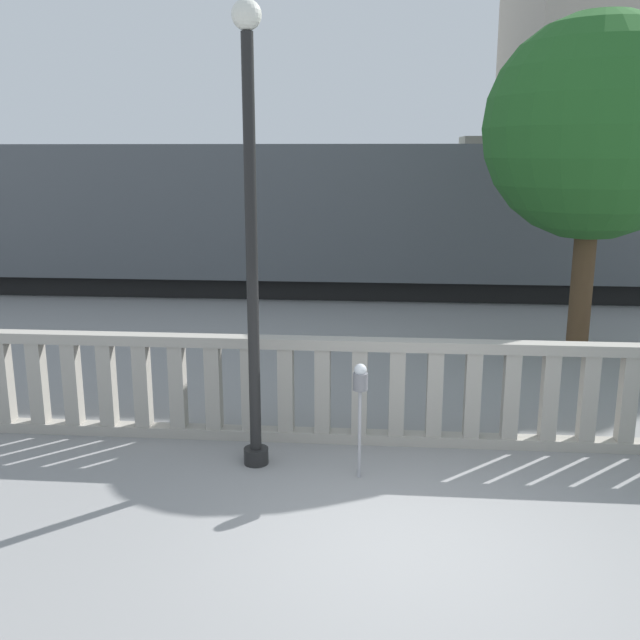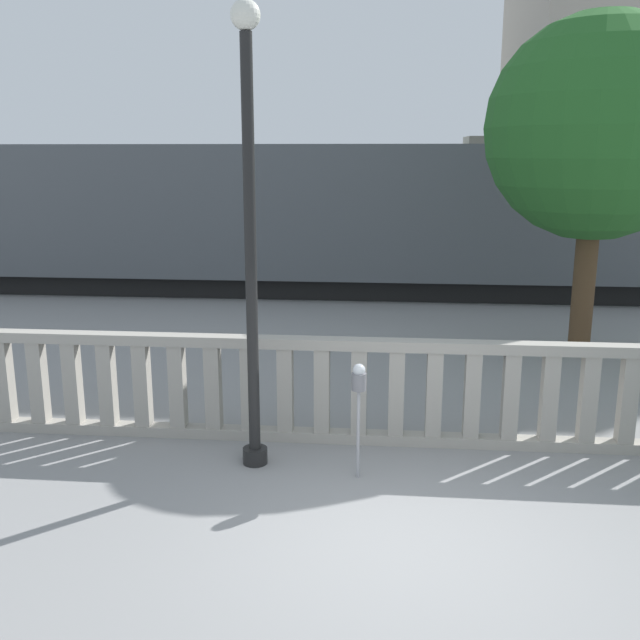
# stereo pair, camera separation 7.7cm
# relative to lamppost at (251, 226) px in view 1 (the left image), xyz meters

# --- Properties ---
(ground_plane) EXTENTS (160.00, 160.00, 0.00)m
(ground_plane) POSITION_rel_lamppost_xyz_m (1.74, -1.69, -2.94)
(ground_plane) COLOR gray
(balustrade) EXTENTS (16.25, 0.24, 1.42)m
(balustrade) POSITION_rel_lamppost_xyz_m (1.74, 0.79, -2.23)
(balustrade) COLOR #9E998E
(balustrade) RESTS_ON ground
(lamppost) EXTENTS (0.33, 0.33, 5.38)m
(lamppost) POSITION_rel_lamppost_xyz_m (0.00, 0.00, 0.00)
(lamppost) COLOR black
(lamppost) RESTS_ON ground
(parking_meter) EXTENTS (0.17, 0.17, 1.40)m
(parking_meter) POSITION_rel_lamppost_xyz_m (1.29, -0.28, -1.81)
(parking_meter) COLOR #99999E
(parking_meter) RESTS_ON ground
(train_near) EXTENTS (29.15, 3.18, 4.58)m
(train_near) POSITION_rel_lamppost_xyz_m (-3.59, 11.35, -0.87)
(train_near) COLOR black
(train_near) RESTS_ON ground
(train_far) EXTENTS (26.57, 2.83, 4.45)m
(train_far) POSITION_rel_lamppost_xyz_m (-5.21, 23.92, -0.93)
(train_far) COLOR black
(train_far) RESTS_ON ground
(tree_left) EXTENTS (4.00, 4.00, 6.20)m
(tree_left) POSITION_rel_lamppost_xyz_m (5.28, 5.44, 1.23)
(tree_left) COLOR #4C3823
(tree_left) RESTS_ON ground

